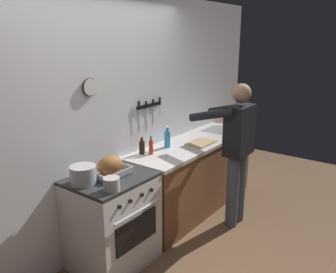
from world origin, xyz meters
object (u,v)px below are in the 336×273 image
Objects in this scene: bottle_soy_sauce at (142,147)px; stove at (112,221)px; saucepan at (111,184)px; stock_pot at (83,175)px; cutting_board at (201,143)px; roasting_pan at (110,167)px; person_cook at (237,146)px; bottle_dish_soap at (167,139)px; bottle_hot_sauce at (151,147)px.

stove is at bearing -164.06° from bottle_soy_sauce.
bottle_soy_sauce is at bearing 25.57° from saucepan.
stock_pot is 1.63× the size of saucepan.
cutting_board is at bearing -23.92° from bottle_soy_sauce.
roasting_pan is at bearing 40.85° from stove.
person_cook is 8.71× the size of bottle_soy_sauce.
person_cook is 7.23× the size of stock_pot.
stove is 1.18m from bottle_dish_soap.
bottle_soy_sauce reaches higher than stock_pot.
bottle_soy_sauce is 0.94× the size of bottle_hot_sauce.
stove is at bearing 48.38° from saucepan.
stock_pot is at bearing -178.03° from bottle_hot_sauce.
bottle_soy_sauce reaches higher than stove.
person_cook is 0.80m from bottle_dish_soap.
person_cook reaches higher than bottle_soy_sauce.
roasting_pan is 1.43× the size of bottle_dish_soap.
person_cook reaches higher than stock_pot.
person_cook is 1.78m from stock_pot.
saucepan is (-0.20, -0.23, 0.51)m from stove.
person_cook is 8.23× the size of bottle_hot_sauce.
bottle_hot_sauce is at bearing 20.00° from saucepan.
stove is 0.59m from saucepan.
roasting_pan is 1.74× the size of bottle_hot_sauce.
person_cook is at bearing -23.80° from roasting_pan.
stove is 0.59m from stock_pot.
saucepan is at bearing -176.43° from cutting_board.
bottle_dish_soap is (1.04, 0.12, 0.55)m from stove.
bottle_soy_sauce is at bearing 169.00° from bottle_dish_soap.
saucepan is 0.99m from bottle_hot_sauce.
bottle_soy_sauce is at bearing 128.67° from bottle_hot_sauce.
bottle_dish_soap is (1.24, 0.35, 0.05)m from saucepan.
cutting_board is (1.59, 0.10, -0.05)m from saucepan.
roasting_pan is 1.53× the size of stock_pot.
bottle_soy_sauce is at bearing 6.92° from stock_pot.
stock_pot is (-1.65, 0.67, 0.03)m from person_cook.
stock_pot reaches higher than cutting_board.
person_cook is 4.72× the size of roasting_pan.
roasting_pan is 0.71m from bottle_hot_sauce.
roasting_pan reaches higher than cutting_board.
roasting_pan is 1.02m from bottle_dish_soap.
person_cook is at bearing -21.98° from stock_pot.
bottle_hot_sauce is (0.93, 0.34, 0.03)m from saucepan.
cutting_board is (1.36, -0.15, -0.08)m from roasting_pan.
saucepan is 1.29m from bottle_dish_soap.
cutting_board is at bearing 3.57° from saucepan.
stove is 3.65× the size of bottle_dish_soap.
bottle_dish_soap is at bearing 15.57° from saucepan.
saucepan is 0.74× the size of bottle_soy_sauce.
stock_pot is at bearing 97.62° from saucepan.
roasting_pan is 2.50× the size of saucepan.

